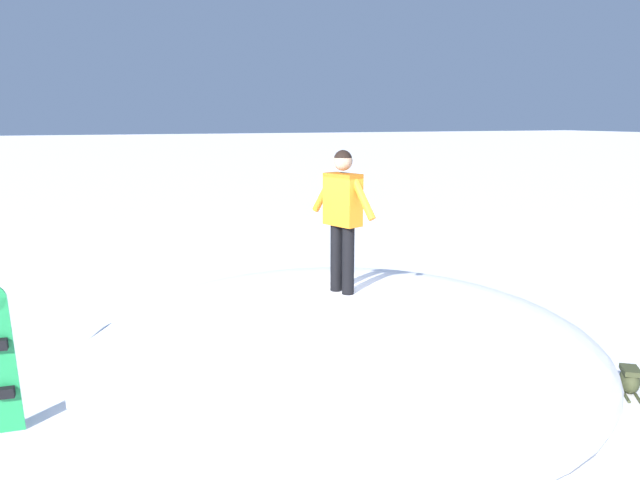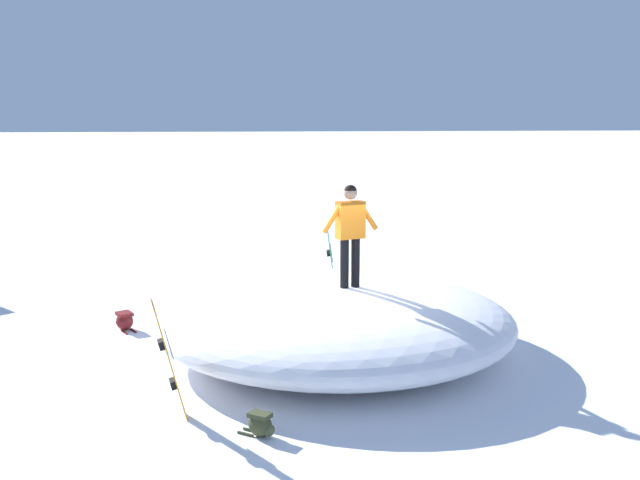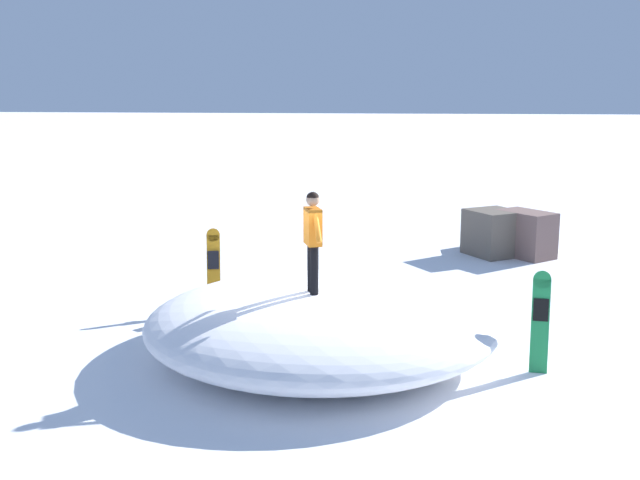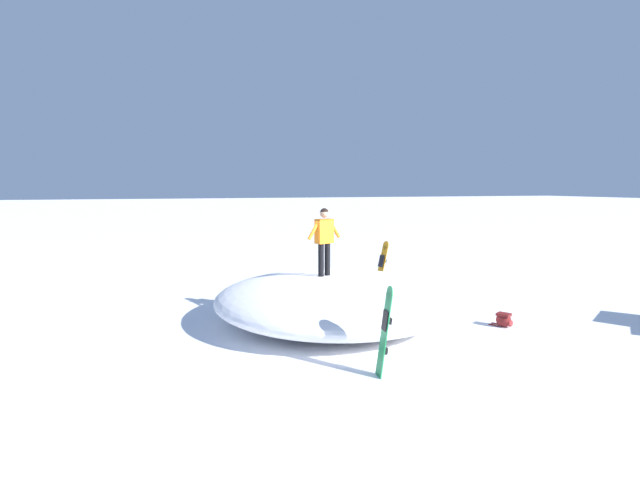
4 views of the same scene
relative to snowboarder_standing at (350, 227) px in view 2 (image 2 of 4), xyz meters
name	(u,v)px [view 2 (image 2 of 4)]	position (x,y,z in m)	size (l,w,h in m)	color
ground	(312,357)	(0.08, -0.62, -2.14)	(240.00, 240.00, 0.00)	white
snow_mound	(334,319)	(-0.12, -0.24, -1.56)	(5.87, 5.92, 1.15)	white
snowboarder_standing	(350,227)	(0.00, 0.00, 0.00)	(0.42, 0.97, 1.66)	black
snowboard_primary_upright	(331,261)	(-3.64, 0.10, -1.30)	(0.30, 0.25, 1.62)	#1E8C47
snowboard_secondary_upright	(168,357)	(2.37, -2.69, -1.29)	(0.35, 0.46, 1.65)	orange
backpack_near	(261,424)	(3.01, -1.52, -1.98)	(0.42, 0.49, 0.31)	#383D23
backpack_far	(124,321)	(-1.82, -3.91, -1.97)	(0.57, 0.46, 0.33)	maroon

